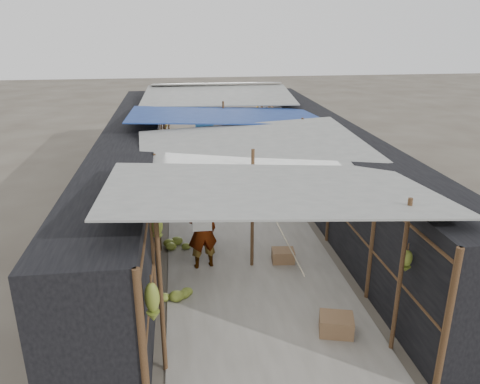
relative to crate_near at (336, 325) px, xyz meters
name	(u,v)px	position (x,y,z in m)	size (l,w,h in m)	color
ground	(282,358)	(-1.04, -0.49, -0.17)	(80.00, 80.00, 0.00)	#6B6356
aisle_slab	(233,206)	(-1.04, 6.01, -0.16)	(3.60, 16.00, 0.02)	#9E998E
stall_left	(134,172)	(-3.74, 6.01, 0.98)	(1.40, 15.00, 2.30)	black
stall_right	(326,164)	(1.66, 6.01, 0.98)	(1.40, 15.00, 2.30)	black
crate_near	(336,325)	(0.00, 0.00, 0.00)	(0.56, 0.45, 0.33)	#956F4C
crate_mid	(283,256)	(-0.34, 2.58, -0.02)	(0.48, 0.39, 0.29)	#956F4C
crate_back	(220,156)	(-0.95, 10.96, -0.03)	(0.42, 0.34, 0.27)	#956F4C
black_basin	(258,176)	(0.11, 8.41, -0.08)	(0.56, 0.56, 0.17)	black
vendor_elderly	(202,230)	(-2.09, 2.59, 0.70)	(0.63, 0.41, 1.73)	silver
shopper_blue	(206,213)	(-1.94, 3.70, 0.62)	(0.76, 0.59, 1.57)	#1C458F
vendor_seated	(268,164)	(0.52, 8.78, 0.22)	(0.50, 0.29, 0.78)	#4A4340
market_canopy	(232,120)	(-1.02, 6.36, 2.24)	(5.62, 15.20, 2.77)	brown
hanging_bananas	(230,149)	(-1.10, 6.09, 1.51)	(3.96, 14.20, 0.80)	olive
floor_bananas	(225,196)	(-1.23, 6.44, -0.02)	(3.56, 9.39, 0.34)	#BA912F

